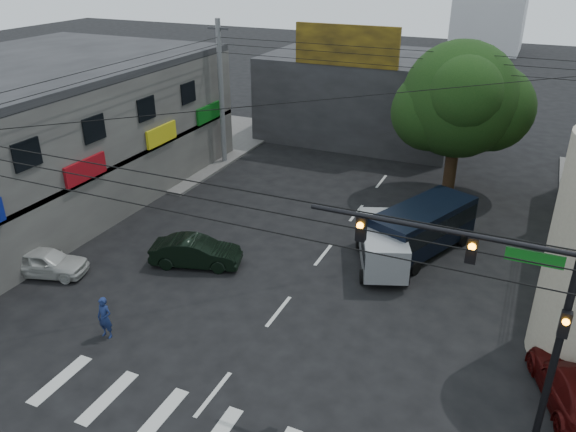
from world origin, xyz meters
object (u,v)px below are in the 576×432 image
Objects in this scene: traffic_gantry at (499,291)px; maroon_sedan at (574,387)px; white_compact at (45,262)px; traffic_officer at (105,318)px; navy_van at (422,229)px; street_tree at (460,100)px; silver_minivan at (382,247)px; utility_pole_far_left at (221,94)px; dark_sedan at (196,252)px.

maroon_sedan is (2.68, 2.25, -4.17)m from traffic_gantry.
traffic_officer is at bearing -130.85° from white_compact.
white_compact is 5.88m from traffic_officer.
white_compact is 2.38× the size of traffic_officer.
navy_van is 14.47m from traffic_officer.
street_tree is 10.96m from silver_minivan.
utility_pole_far_left is 1.51× the size of navy_van.
silver_minivan is (-1.28, -9.90, -4.53)m from street_tree.
dark_sedan is at bearing -27.82° from maroon_sedan.
traffic_gantry is at bearing -42.86° from utility_pole_far_left.
dark_sedan is at bearing -124.01° from street_tree.
traffic_gantry is at bearing -111.27° from white_compact.
white_compact is at bearing -90.00° from utility_pole_far_left.
silver_minivan is at bearing -83.66° from dark_sedan.
street_tree is 21.58m from traffic_officer.
utility_pole_far_left is at bearing -176.05° from street_tree.
traffic_gantry is 1.18× the size of navy_van.
navy_van is (14.54, -6.80, -3.46)m from utility_pole_far_left.
utility_pole_far_left reaches higher than traffic_gantry.
silver_minivan is 2.49m from navy_van.
traffic_gantry is at bearing -127.72° from dark_sedan.
traffic_officer reaches higher than maroon_sedan.
utility_pole_far_left is 14.00m from dark_sedan.
traffic_officer is (-7.84, -9.10, -0.12)m from silver_minivan.
maroon_sedan is 15.96m from traffic_officer.
dark_sedan is 1.08× the size of white_compact.
utility_pole_far_left is (-14.50, -1.00, -0.87)m from street_tree.
silver_minivan is at bearing 122.23° from traffic_gantry.
traffic_gantry reaches higher than silver_minivan.
traffic_officer is at bearing -6.78° from maroon_sedan.
maroon_sedan is at bearing -104.58° from white_compact.
traffic_officer is (-12.95, -1.00, -4.01)m from traffic_gantry.
street_tree is 1.43× the size of navy_van.
white_compact is (0.00, -15.62, -3.98)m from utility_pole_far_left.
traffic_gantry is at bearing 21.56° from maroon_sedan.
street_tree is at bearing 3.95° from utility_pole_far_left.
white_compact is 0.80× the size of maroon_sedan.
navy_van is at bearing -53.24° from silver_minivan.
utility_pole_far_left is at bearing 88.28° from navy_van.
maroon_sedan is at bearing -116.48° from dark_sedan.
maroon_sedan is (21.00, 0.86, 0.04)m from white_compact.
maroon_sedan is at bearing 40.08° from traffic_gantry.
white_compact is at bearing -16.16° from maroon_sedan.
traffic_officer is at bearing 164.04° from navy_van.
traffic_gantry is 10.34m from silver_minivan.
maroon_sedan is 9.74m from silver_minivan.
utility_pole_far_left is 16.11m from white_compact.
traffic_gantry reaches higher than navy_van.
maroon_sedan reaches higher than white_compact.
dark_sedan is 5.78m from traffic_officer.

